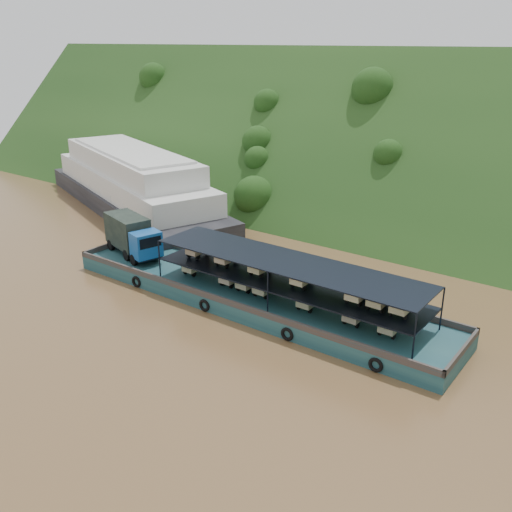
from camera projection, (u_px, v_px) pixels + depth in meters
The scene contains 4 objects.
ground at pixel (254, 308), 46.61m from camera, with size 160.00×160.00×0.00m, color brown.
hillside at pixel (421, 209), 73.60m from camera, with size 140.00×28.00×28.00m, color #183513.
cargo_barge at pixel (236, 285), 47.96m from camera, with size 35.11×7.18×4.90m.
passenger_ferry at pixel (133, 183), 72.52m from camera, with size 39.48×22.31×7.80m.
Camera 1 is at (25.21, -33.61, 20.63)m, focal length 40.00 mm.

